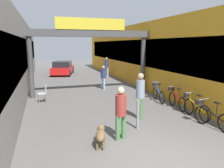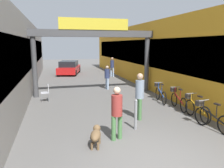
{
  "view_description": "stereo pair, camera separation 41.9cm",
  "coord_description": "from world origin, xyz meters",
  "px_view_note": "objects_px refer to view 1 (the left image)",
  "views": [
    {
      "loc": [
        -2.72,
        -4.44,
        2.93
      ],
      "look_at": [
        0.0,
        4.1,
        1.3
      ],
      "focal_mm": 35.0,
      "sensor_mm": 36.0,
      "label": 1
    },
    {
      "loc": [
        -2.32,
        -4.55,
        2.93
      ],
      "look_at": [
        0.0,
        4.1,
        1.3
      ],
      "focal_mm": 35.0,
      "sensor_mm": 36.0,
      "label": 2
    }
  ],
  "objects_px": {
    "bollard_post_metal": "(138,114)",
    "bicycle_orange_second": "(195,107)",
    "pedestrian_carrying_crate": "(103,76)",
    "bicycle_blue_farthest": "(158,93)",
    "pedestrian_companion": "(140,93)",
    "dog_on_leash": "(101,135)",
    "pedestrian_elderly_walking": "(107,66)",
    "parked_car_red": "(63,68)",
    "cafe_chair_aluminium_nearer": "(44,92)",
    "bicycle_red_third": "(176,99)",
    "pedestrian_with_dog": "(121,110)",
    "bicycle_black_nearest": "(211,115)"
  },
  "relations": [
    {
      "from": "bicycle_orange_second",
      "to": "parked_car_red",
      "type": "bearing_deg",
      "value": 104.91
    },
    {
      "from": "pedestrian_companion",
      "to": "dog_on_leash",
      "type": "relative_size",
      "value": 2.32
    },
    {
      "from": "dog_on_leash",
      "to": "bicycle_orange_second",
      "type": "xyz_separation_m",
      "value": [
        4.31,
        1.34,
        0.09
      ]
    },
    {
      "from": "pedestrian_elderly_walking",
      "to": "parked_car_red",
      "type": "height_order",
      "value": "pedestrian_elderly_walking"
    },
    {
      "from": "bicycle_black_nearest",
      "to": "bicycle_red_third",
      "type": "distance_m",
      "value": 2.49
    },
    {
      "from": "bicycle_blue_farthest",
      "to": "bicycle_black_nearest",
      "type": "bearing_deg",
      "value": -90.62
    },
    {
      "from": "pedestrian_with_dog",
      "to": "bicycle_orange_second",
      "type": "xyz_separation_m",
      "value": [
        3.6,
        1.09,
        -0.52
      ]
    },
    {
      "from": "pedestrian_companion",
      "to": "cafe_chair_aluminium_nearer",
      "type": "relative_size",
      "value": 2.07
    },
    {
      "from": "cafe_chair_aluminium_nearer",
      "to": "bicycle_red_third",
      "type": "bearing_deg",
      "value": -26.41
    },
    {
      "from": "pedestrian_elderly_walking",
      "to": "bicycle_blue_farthest",
      "type": "xyz_separation_m",
      "value": [
        0.07,
        -9.3,
        -0.58
      ]
    },
    {
      "from": "pedestrian_with_dog",
      "to": "bicycle_red_third",
      "type": "distance_m",
      "value": 4.43
    },
    {
      "from": "pedestrian_carrying_crate",
      "to": "bicycle_orange_second",
      "type": "relative_size",
      "value": 0.93
    },
    {
      "from": "bollard_post_metal",
      "to": "parked_car_red",
      "type": "height_order",
      "value": "parked_car_red"
    },
    {
      "from": "pedestrian_elderly_walking",
      "to": "bollard_post_metal",
      "type": "distance_m",
      "value": 12.76
    },
    {
      "from": "bicycle_orange_second",
      "to": "parked_car_red",
      "type": "xyz_separation_m",
      "value": [
        -3.93,
        14.75,
        0.21
      ]
    },
    {
      "from": "bollard_post_metal",
      "to": "cafe_chair_aluminium_nearer",
      "type": "height_order",
      "value": "bollard_post_metal"
    },
    {
      "from": "bicycle_red_third",
      "to": "bollard_post_metal",
      "type": "height_order",
      "value": "bollard_post_metal"
    },
    {
      "from": "pedestrian_companion",
      "to": "cafe_chair_aluminium_nearer",
      "type": "height_order",
      "value": "pedestrian_companion"
    },
    {
      "from": "dog_on_leash",
      "to": "parked_car_red",
      "type": "relative_size",
      "value": 0.18
    },
    {
      "from": "bicycle_blue_farthest",
      "to": "bicycle_orange_second",
      "type": "bearing_deg",
      "value": -86.9
    },
    {
      "from": "pedestrian_elderly_walking",
      "to": "parked_car_red",
      "type": "distance_m",
      "value": 4.61
    },
    {
      "from": "pedestrian_carrying_crate",
      "to": "bicycle_black_nearest",
      "type": "height_order",
      "value": "pedestrian_carrying_crate"
    },
    {
      "from": "dog_on_leash",
      "to": "bicycle_red_third",
      "type": "distance_m",
      "value": 5.13
    },
    {
      "from": "parked_car_red",
      "to": "bicycle_orange_second",
      "type": "bearing_deg",
      "value": -75.09
    },
    {
      "from": "pedestrian_carrying_crate",
      "to": "bicycle_black_nearest",
      "type": "relative_size",
      "value": 0.94
    },
    {
      "from": "bollard_post_metal",
      "to": "parked_car_red",
      "type": "bearing_deg",
      "value": 94.49
    },
    {
      "from": "bicycle_red_third",
      "to": "pedestrian_companion",
      "type": "bearing_deg",
      "value": -158.55
    },
    {
      "from": "bicycle_black_nearest",
      "to": "bicycle_red_third",
      "type": "bearing_deg",
      "value": 84.67
    },
    {
      "from": "bicycle_orange_second",
      "to": "cafe_chair_aluminium_nearer",
      "type": "xyz_separation_m",
      "value": [
        -5.83,
        4.3,
        0.1
      ]
    },
    {
      "from": "pedestrian_companion",
      "to": "dog_on_leash",
      "type": "height_order",
      "value": "pedestrian_companion"
    },
    {
      "from": "bicycle_orange_second",
      "to": "bicycle_red_third",
      "type": "bearing_deg",
      "value": 88.32
    },
    {
      "from": "pedestrian_with_dog",
      "to": "parked_car_red",
      "type": "relative_size",
      "value": 0.39
    },
    {
      "from": "bicycle_black_nearest",
      "to": "bicycle_blue_farthest",
      "type": "height_order",
      "value": "same"
    },
    {
      "from": "pedestrian_companion",
      "to": "bicycle_black_nearest",
      "type": "height_order",
      "value": "pedestrian_companion"
    },
    {
      "from": "pedestrian_carrying_crate",
      "to": "bicycle_blue_farthest",
      "type": "distance_m",
      "value": 4.31
    },
    {
      "from": "pedestrian_with_dog",
      "to": "dog_on_leash",
      "type": "xyz_separation_m",
      "value": [
        -0.71,
        -0.26,
        -0.61
      ]
    },
    {
      "from": "bicycle_orange_second",
      "to": "parked_car_red",
      "type": "relative_size",
      "value": 0.39
    },
    {
      "from": "bicycle_black_nearest",
      "to": "bicycle_red_third",
      "type": "height_order",
      "value": "same"
    },
    {
      "from": "pedestrian_companion",
      "to": "dog_on_leash",
      "type": "bearing_deg",
      "value": -138.76
    },
    {
      "from": "bicycle_black_nearest",
      "to": "bollard_post_metal",
      "type": "bearing_deg",
      "value": 166.04
    },
    {
      "from": "bicycle_black_nearest",
      "to": "bicycle_blue_farthest",
      "type": "xyz_separation_m",
      "value": [
        0.04,
        3.83,
        0.0
      ]
    },
    {
      "from": "parked_car_red",
      "to": "bollard_post_metal",
      "type": "bearing_deg",
      "value": -85.51
    },
    {
      "from": "bicycle_black_nearest",
      "to": "cafe_chair_aluminium_nearer",
      "type": "height_order",
      "value": "bicycle_black_nearest"
    },
    {
      "from": "cafe_chair_aluminium_nearer",
      "to": "parked_car_red",
      "type": "relative_size",
      "value": 0.21
    },
    {
      "from": "pedestrian_companion",
      "to": "bicycle_red_third",
      "type": "distance_m",
      "value": 2.5
    },
    {
      "from": "pedestrian_with_dog",
      "to": "pedestrian_elderly_walking",
      "type": "xyz_separation_m",
      "value": [
        3.38,
        13.12,
        0.06
      ]
    },
    {
      "from": "bicycle_blue_farthest",
      "to": "pedestrian_elderly_walking",
      "type": "bearing_deg",
      "value": 90.43
    },
    {
      "from": "bicycle_red_third",
      "to": "bicycle_black_nearest",
      "type": "bearing_deg",
      "value": -95.33
    },
    {
      "from": "bollard_post_metal",
      "to": "bicycle_orange_second",
      "type": "bearing_deg",
      "value": 9.56
    },
    {
      "from": "pedestrian_elderly_walking",
      "to": "bicycle_blue_farthest",
      "type": "relative_size",
      "value": 1.06
    }
  ]
}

